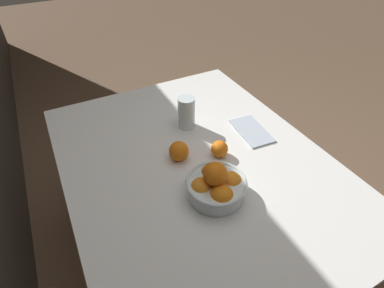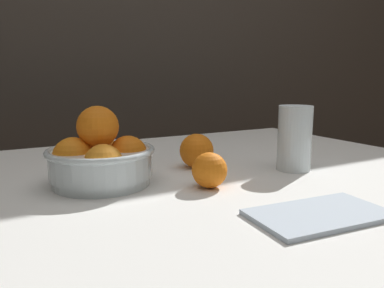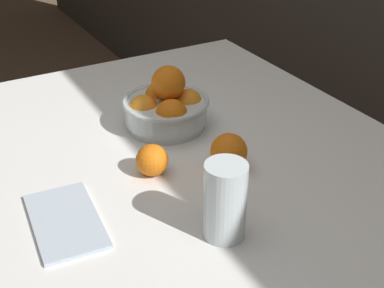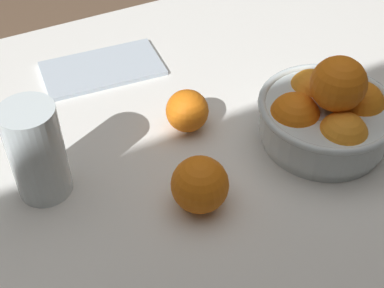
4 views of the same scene
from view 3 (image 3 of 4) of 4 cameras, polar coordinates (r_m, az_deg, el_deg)
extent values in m
cube|color=white|center=(1.20, 0.29, -2.77)|extent=(1.35, 1.02, 0.03)
cylinder|color=#936B47|center=(2.05, 2.77, 0.01)|extent=(0.05, 0.05, 0.72)
cylinder|color=silver|center=(1.35, -2.76, 2.23)|extent=(0.19, 0.19, 0.02)
cylinder|color=silver|center=(1.33, -2.79, 3.55)|extent=(0.20, 0.20, 0.05)
torus|color=silver|center=(1.32, -2.82, 4.56)|extent=(0.22, 0.22, 0.01)
sphere|color=orange|center=(1.28, -2.21, 3.06)|extent=(0.08, 0.08, 0.08)
sphere|color=orange|center=(1.34, -0.47, 4.31)|extent=(0.08, 0.08, 0.08)
sphere|color=orange|center=(1.37, -3.36, 5.05)|extent=(0.08, 0.08, 0.08)
sphere|color=orange|center=(1.31, -5.18, 3.63)|extent=(0.07, 0.07, 0.07)
sphere|color=orange|center=(1.30, -2.54, 6.55)|extent=(0.08, 0.08, 0.08)
cylinder|color=#F4A314|center=(0.97, 3.50, -7.43)|extent=(0.07, 0.07, 0.09)
cylinder|color=silver|center=(0.95, 3.55, -6.07)|extent=(0.08, 0.08, 0.15)
sphere|color=orange|center=(1.16, 3.94, -0.82)|extent=(0.08, 0.08, 0.08)
sphere|color=orange|center=(1.15, -4.28, -1.72)|extent=(0.07, 0.07, 0.07)
cube|color=silver|center=(1.05, -13.36, -7.94)|extent=(0.23, 0.14, 0.01)
camera|label=1|loc=(1.91, -0.05, 36.18)|focal=28.00mm
camera|label=2|loc=(1.34, -36.61, 5.79)|focal=35.00mm
camera|label=4|loc=(1.16, 32.94, 23.51)|focal=50.00mm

